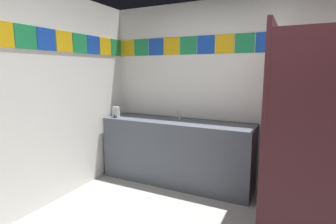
{
  "coord_description": "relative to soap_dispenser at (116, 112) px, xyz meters",
  "views": [
    {
      "loc": [
        0.51,
        -1.75,
        1.58
      ],
      "look_at": [
        -0.92,
        1.18,
        1.06
      ],
      "focal_mm": 28.18,
      "sensor_mm": 36.0,
      "label": 1
    }
  ],
  "objects": [
    {
      "name": "wall_back",
      "position": [
        1.86,
        0.47,
        0.29
      ],
      "size": [
        4.11,
        0.09,
        2.5
      ],
      "color": "white",
      "rests_on": "ground_plane"
    },
    {
      "name": "wall_side",
      "position": [
        -0.24,
        -1.35,
        0.29
      ],
      "size": [
        0.09,
        3.56,
        2.5
      ],
      "color": "white",
      "rests_on": "ground_plane"
    },
    {
      "name": "vanity_counter",
      "position": [
        0.9,
        0.16,
        -0.52
      ],
      "size": [
        2.11,
        0.55,
        0.89
      ],
      "color": "#4C515B",
      "rests_on": "ground_plane"
    },
    {
      "name": "faucet_center",
      "position": [
        0.9,
        0.25,
        -0.03
      ],
      "size": [
        0.04,
        0.1,
        0.14
      ],
      "color": "silver",
      "rests_on": "vanity_counter"
    },
    {
      "name": "soap_dispenser",
      "position": [
        0.0,
        0.0,
        0.0
      ],
      "size": [
        0.09,
        0.09,
        0.16
      ],
      "color": "#B7BABF",
      "rests_on": "vanity_counter"
    },
    {
      "name": "stall_divider",
      "position": [
        2.32,
        -0.6,
        0.01
      ],
      "size": [
        0.92,
        1.54,
        1.95
      ],
      "color": "#471E23",
      "rests_on": "ground_plane"
    },
    {
      "name": "toilet",
      "position": [
        2.78,
        0.0,
        -0.66
      ],
      "size": [
        0.39,
        0.49,
        0.74
      ],
      "color": "white",
      "rests_on": "ground_plane"
    }
  ]
}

